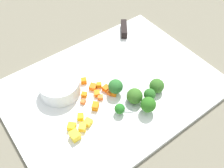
% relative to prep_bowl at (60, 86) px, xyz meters
% --- Properties ---
extents(ground_plane, '(4.00, 4.00, 0.00)m').
position_rel_prep_bowl_xyz_m(ground_plane, '(-0.11, 0.06, -0.03)').
color(ground_plane, '#726D5A').
extents(cutting_board, '(0.52, 0.39, 0.01)m').
position_rel_prep_bowl_xyz_m(cutting_board, '(-0.11, 0.06, -0.03)').
color(cutting_board, white).
rests_on(cutting_board, ground_plane).
extents(prep_bowl, '(0.10, 0.10, 0.04)m').
position_rel_prep_bowl_xyz_m(prep_bowl, '(0.00, 0.00, 0.00)').
color(prep_bowl, white).
rests_on(prep_bowl, cutting_board).
extents(chef_knife, '(0.21, 0.28, 0.02)m').
position_rel_prep_bowl_xyz_m(chef_knife, '(-0.23, -0.04, -0.01)').
color(chef_knife, silver).
rests_on(chef_knife, cutting_board).
extents(carrot_dice_0, '(0.02, 0.02, 0.01)m').
position_rel_prep_bowl_xyz_m(carrot_dice_0, '(-0.07, 0.08, -0.01)').
color(carrot_dice_0, orange).
rests_on(carrot_dice_0, cutting_board).
extents(carrot_dice_1, '(0.02, 0.02, 0.01)m').
position_rel_prep_bowl_xyz_m(carrot_dice_1, '(-0.07, 0.06, -0.01)').
color(carrot_dice_1, orange).
rests_on(carrot_dice_1, cutting_board).
extents(carrot_dice_2, '(0.02, 0.02, 0.01)m').
position_rel_prep_bowl_xyz_m(carrot_dice_2, '(-0.10, 0.09, -0.01)').
color(carrot_dice_2, orange).
rests_on(carrot_dice_2, cutting_board).
extents(carrot_dice_3, '(0.02, 0.02, 0.02)m').
position_rel_prep_bowl_xyz_m(carrot_dice_3, '(-0.04, 0.09, -0.01)').
color(carrot_dice_3, orange).
rests_on(carrot_dice_3, cutting_board).
extents(carrot_dice_4, '(0.02, 0.02, 0.01)m').
position_rel_prep_bowl_xyz_m(carrot_dice_4, '(-0.04, 0.05, -0.01)').
color(carrot_dice_4, orange).
rests_on(carrot_dice_4, cutting_board).
extents(carrot_dice_5, '(0.02, 0.02, 0.01)m').
position_rel_prep_bowl_xyz_m(carrot_dice_5, '(-0.07, 0.04, -0.01)').
color(carrot_dice_5, orange).
rests_on(carrot_dice_5, cutting_board).
extents(carrot_dice_6, '(0.02, 0.02, 0.01)m').
position_rel_prep_bowl_xyz_m(carrot_dice_6, '(-0.09, 0.06, -0.01)').
color(carrot_dice_6, orange).
rests_on(carrot_dice_6, cutting_board).
extents(carrot_dice_7, '(0.02, 0.02, 0.01)m').
position_rel_prep_bowl_xyz_m(carrot_dice_7, '(-0.09, 0.04, -0.01)').
color(carrot_dice_7, orange).
rests_on(carrot_dice_7, cutting_board).
extents(carrot_dice_8, '(0.01, 0.01, 0.01)m').
position_rel_prep_bowl_xyz_m(carrot_dice_8, '(-0.03, 0.06, -0.02)').
color(carrot_dice_8, orange).
rests_on(carrot_dice_8, cutting_board).
extents(carrot_dice_9, '(0.02, 0.02, 0.01)m').
position_rel_prep_bowl_xyz_m(carrot_dice_9, '(-0.06, 0.01, -0.01)').
color(carrot_dice_9, orange).
rests_on(carrot_dice_9, cutting_board).
extents(carrot_dice_10, '(0.01, 0.01, 0.01)m').
position_rel_prep_bowl_xyz_m(carrot_dice_10, '(-0.09, 0.08, -0.02)').
color(carrot_dice_10, orange).
rests_on(carrot_dice_10, cutting_board).
extents(pepper_dice_0, '(0.02, 0.02, 0.02)m').
position_rel_prep_bowl_xyz_m(pepper_dice_0, '(0.04, 0.13, -0.01)').
color(pepper_dice_0, yellow).
rests_on(pepper_dice_0, cutting_board).
extents(pepper_dice_1, '(0.02, 0.02, 0.01)m').
position_rel_prep_bowl_xyz_m(pepper_dice_1, '(-0.00, 0.12, -0.01)').
color(pepper_dice_1, yellow).
rests_on(pepper_dice_1, cutting_board).
extents(pepper_dice_2, '(0.02, 0.02, 0.01)m').
position_rel_prep_bowl_xyz_m(pepper_dice_2, '(0.03, 0.11, -0.01)').
color(pepper_dice_2, yellow).
rests_on(pepper_dice_2, cutting_board).
extents(pepper_dice_3, '(0.02, 0.02, 0.01)m').
position_rel_prep_bowl_xyz_m(pepper_dice_3, '(0.00, 0.10, -0.01)').
color(pepper_dice_3, yellow).
rests_on(pepper_dice_3, cutting_board).
extents(pepper_dice_4, '(0.02, 0.02, 0.01)m').
position_rel_prep_bowl_xyz_m(pepper_dice_4, '(0.01, 0.12, -0.01)').
color(pepper_dice_4, yellow).
rests_on(pepper_dice_4, cutting_board).
extents(broccoli_floret_0, '(0.03, 0.03, 0.03)m').
position_rel_prep_bowl_xyz_m(broccoli_floret_0, '(-0.16, 0.15, -0.00)').
color(broccoli_floret_0, '#97BB5A').
rests_on(broccoli_floret_0, cutting_board).
extents(broccoli_floret_1, '(0.04, 0.04, 0.04)m').
position_rel_prep_bowl_xyz_m(broccoli_floret_1, '(-0.13, 0.17, 0.00)').
color(broccoli_floret_1, '#80C269').
rests_on(broccoli_floret_1, cutting_board).
extents(broccoli_floret_2, '(0.04, 0.04, 0.04)m').
position_rel_prep_bowl_xyz_m(broccoli_floret_2, '(-0.19, 0.14, -0.00)').
color(broccoli_floret_2, '#8EC365').
rests_on(broccoli_floret_2, cutting_board).
extents(broccoli_floret_3, '(0.02, 0.02, 0.03)m').
position_rel_prep_bowl_xyz_m(broccoli_floret_3, '(-0.08, 0.14, -0.00)').
color(broccoli_floret_3, '#96BA6A').
rests_on(broccoli_floret_3, cutting_board).
extents(broccoli_floret_4, '(0.04, 0.04, 0.04)m').
position_rel_prep_bowl_xyz_m(broccoli_floret_4, '(-0.13, 0.13, -0.00)').
color(broccoli_floret_4, '#80B86D').
rests_on(broccoli_floret_4, cutting_board).
extents(broccoli_floret_5, '(0.04, 0.04, 0.04)m').
position_rel_prep_bowl_xyz_m(broccoli_floret_5, '(-0.11, 0.08, 0.00)').
color(broccoli_floret_5, '#85B15E').
rests_on(broccoli_floret_5, cutting_board).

